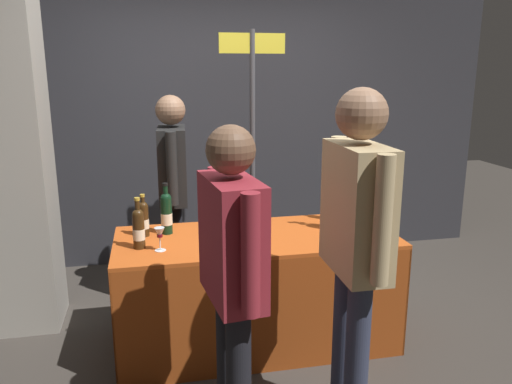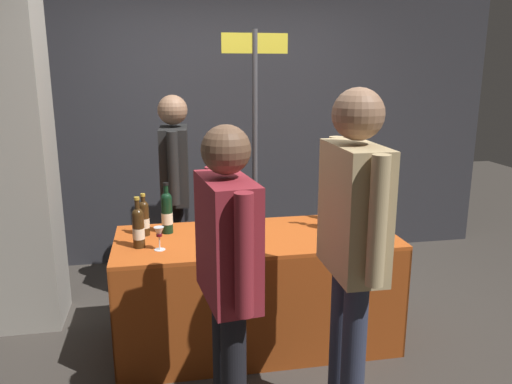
% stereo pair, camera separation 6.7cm
% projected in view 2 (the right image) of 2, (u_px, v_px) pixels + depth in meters
% --- Properties ---
extents(ground_plane, '(12.00, 12.00, 0.00)m').
position_uv_depth(ground_plane, '(256.00, 340.00, 3.54)').
color(ground_plane, '#38332D').
extents(back_partition, '(5.41, 0.12, 3.14)m').
position_uv_depth(back_partition, '(222.00, 99.00, 4.83)').
color(back_partition, '#2D2D33').
rests_on(back_partition, ground_plane).
extents(concrete_pillar, '(0.47, 0.47, 3.17)m').
position_uv_depth(concrete_pillar, '(11.00, 109.00, 3.46)').
color(concrete_pillar, gray).
rests_on(concrete_pillar, ground_plane).
extents(tasting_table, '(1.85, 0.78, 0.78)m').
position_uv_depth(tasting_table, '(256.00, 268.00, 3.41)').
color(tasting_table, '#B74C19').
rests_on(tasting_table, ground_plane).
extents(featured_wine_bottle, '(0.07, 0.07, 0.29)m').
position_uv_depth(featured_wine_bottle, '(332.00, 204.00, 3.68)').
color(featured_wine_bottle, black).
rests_on(featured_wine_bottle, tasting_table).
extents(display_bottle_0, '(0.07, 0.07, 0.32)m').
position_uv_depth(display_bottle_0, '(138.00, 227.00, 3.11)').
color(display_bottle_0, '#38230F').
rests_on(display_bottle_0, tasting_table).
extents(display_bottle_1, '(0.08, 0.08, 0.35)m').
position_uv_depth(display_bottle_1, '(167.00, 212.00, 3.38)').
color(display_bottle_1, black).
rests_on(display_bottle_1, tasting_table).
extents(display_bottle_2, '(0.07, 0.07, 0.32)m').
position_uv_depth(display_bottle_2, '(257.00, 219.00, 3.24)').
color(display_bottle_2, '#192333').
rests_on(display_bottle_2, tasting_table).
extents(display_bottle_3, '(0.07, 0.07, 0.29)m').
position_uv_depth(display_bottle_3, '(144.00, 217.00, 3.34)').
color(display_bottle_3, '#38230F').
rests_on(display_bottle_3, tasting_table).
extents(display_bottle_4, '(0.07, 0.07, 0.33)m').
position_uv_depth(display_bottle_4, '(234.00, 206.00, 3.54)').
color(display_bottle_4, black).
rests_on(display_bottle_4, tasting_table).
extents(wine_glass_near_vendor, '(0.07, 0.07, 0.15)m').
position_uv_depth(wine_glass_near_vendor, '(159.00, 233.00, 3.07)').
color(wine_glass_near_vendor, silver).
rests_on(wine_glass_near_vendor, tasting_table).
extents(flower_vase, '(0.10, 0.10, 0.40)m').
position_uv_depth(flower_vase, '(328.00, 211.00, 3.48)').
color(flower_vase, tan).
rests_on(flower_vase, tasting_table).
extents(brochure_stand, '(0.12, 0.08, 0.14)m').
position_uv_depth(brochure_stand, '(355.00, 209.00, 3.74)').
color(brochure_stand, silver).
rests_on(brochure_stand, tasting_table).
extents(vendor_presenter, '(0.24, 0.63, 1.66)m').
position_uv_depth(vendor_presenter, '(175.00, 179.00, 3.98)').
color(vendor_presenter, black).
rests_on(vendor_presenter, ground_plane).
extents(taster_foreground_right, '(0.26, 0.63, 1.63)m').
position_uv_depth(taster_foreground_right, '(228.00, 264.00, 2.33)').
color(taster_foreground_right, black).
rests_on(taster_foreground_right, ground_plane).
extents(taster_foreground_left, '(0.24, 0.64, 1.78)m').
position_uv_depth(taster_foreground_left, '(352.00, 233.00, 2.44)').
color(taster_foreground_left, '#2D3347').
rests_on(taster_foreground_left, ground_plane).
extents(booth_signpost, '(0.53, 0.04, 2.16)m').
position_uv_depth(booth_signpost, '(255.00, 136.00, 4.17)').
color(booth_signpost, '#47474C').
rests_on(booth_signpost, ground_plane).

